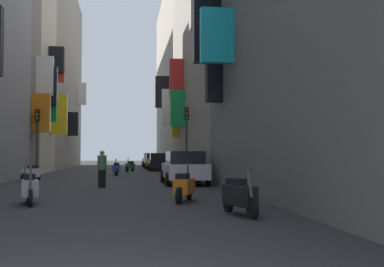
{
  "coord_description": "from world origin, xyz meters",
  "views": [
    {
      "loc": [
        1.01,
        -3.96,
        1.42
      ],
      "look_at": [
        4.44,
        20.83,
        2.52
      ],
      "focal_mm": 44.29,
      "sensor_mm": 36.0,
      "label": 1
    }
  ],
  "objects_px": {
    "pedestrian_crossing": "(102,163)",
    "scooter_green": "(130,166)",
    "parked_car_grey": "(151,160)",
    "pedestrian_near_left": "(102,169)",
    "parked_car_black": "(159,161)",
    "scooter_white": "(31,173)",
    "parked_car_yellow": "(153,161)",
    "scooter_orange": "(184,186)",
    "traffic_light_near_corner": "(187,130)",
    "scooter_black": "(239,195)",
    "traffic_light_far_corner": "(37,130)",
    "parked_car_white": "(184,167)",
    "scooter_silver": "(30,188)",
    "scooter_blue": "(116,169)"
  },
  "relations": [
    {
      "from": "pedestrian_crossing",
      "to": "scooter_green",
      "type": "bearing_deg",
      "value": 54.83
    },
    {
      "from": "parked_car_grey",
      "to": "pedestrian_near_left",
      "type": "distance_m",
      "value": 32.56
    },
    {
      "from": "parked_car_black",
      "to": "scooter_white",
      "type": "xyz_separation_m",
      "value": [
        -7.65,
        -15.86,
        -0.33
      ]
    },
    {
      "from": "parked_car_yellow",
      "to": "scooter_orange",
      "type": "height_order",
      "value": "parked_car_yellow"
    },
    {
      "from": "pedestrian_near_left",
      "to": "traffic_light_near_corner",
      "type": "relative_size",
      "value": 0.37
    },
    {
      "from": "parked_car_black",
      "to": "scooter_green",
      "type": "distance_m",
      "value": 3.45
    },
    {
      "from": "parked_car_grey",
      "to": "pedestrian_crossing",
      "type": "xyz_separation_m",
      "value": [
        -4.54,
        -17.04,
        -0.04
      ]
    },
    {
      "from": "parked_car_black",
      "to": "scooter_orange",
      "type": "bearing_deg",
      "value": -92.36
    },
    {
      "from": "parked_car_black",
      "to": "parked_car_grey",
      "type": "relative_size",
      "value": 0.96
    },
    {
      "from": "parked_car_grey",
      "to": "scooter_orange",
      "type": "relative_size",
      "value": 2.26
    },
    {
      "from": "scooter_black",
      "to": "parked_car_yellow",
      "type": "bearing_deg",
      "value": 89.97
    },
    {
      "from": "parked_car_black",
      "to": "scooter_white",
      "type": "bearing_deg",
      "value": -115.76
    },
    {
      "from": "parked_car_yellow",
      "to": "scooter_green",
      "type": "xyz_separation_m",
      "value": [
        -2.34,
        -7.94,
        -0.31
      ]
    },
    {
      "from": "scooter_orange",
      "to": "scooter_black",
      "type": "bearing_deg",
      "value": -74.73
    },
    {
      "from": "parked_car_black",
      "to": "traffic_light_far_corner",
      "type": "relative_size",
      "value": 0.91
    },
    {
      "from": "traffic_light_far_corner",
      "to": "parked_car_white",
      "type": "bearing_deg",
      "value": -46.49
    },
    {
      "from": "scooter_white",
      "to": "traffic_light_near_corner",
      "type": "bearing_deg",
      "value": 18.86
    },
    {
      "from": "scooter_silver",
      "to": "scooter_white",
      "type": "relative_size",
      "value": 1.03
    },
    {
      "from": "parked_car_yellow",
      "to": "pedestrian_crossing",
      "type": "height_order",
      "value": "pedestrian_crossing"
    },
    {
      "from": "parked_car_black",
      "to": "scooter_silver",
      "type": "xyz_separation_m",
      "value": [
        -5.54,
        -27.05,
        -0.33
      ]
    },
    {
      "from": "parked_car_grey",
      "to": "traffic_light_near_corner",
      "type": "distance_m",
      "value": 24.86
    },
    {
      "from": "scooter_silver",
      "to": "pedestrian_crossing",
      "type": "bearing_deg",
      "value": 87.56
    },
    {
      "from": "parked_car_black",
      "to": "pedestrian_crossing",
      "type": "distance_m",
      "value": 7.01
    },
    {
      "from": "scooter_orange",
      "to": "pedestrian_near_left",
      "type": "height_order",
      "value": "pedestrian_near_left"
    },
    {
      "from": "parked_car_white",
      "to": "scooter_orange",
      "type": "bearing_deg",
      "value": -96.98
    },
    {
      "from": "scooter_white",
      "to": "traffic_light_far_corner",
      "type": "distance_m",
      "value": 6.37
    },
    {
      "from": "parked_car_black",
      "to": "pedestrian_near_left",
      "type": "height_order",
      "value": "pedestrian_near_left"
    },
    {
      "from": "parked_car_white",
      "to": "parked_car_black",
      "type": "distance_m",
      "value": 18.81
    },
    {
      "from": "pedestrian_near_left",
      "to": "traffic_light_near_corner",
      "type": "distance_m",
      "value": 9.1
    },
    {
      "from": "scooter_white",
      "to": "traffic_light_near_corner",
      "type": "height_order",
      "value": "traffic_light_near_corner"
    },
    {
      "from": "scooter_blue",
      "to": "traffic_light_near_corner",
      "type": "xyz_separation_m",
      "value": [
        4.23,
        -3.99,
        2.41
      ]
    },
    {
      "from": "parked_car_black",
      "to": "scooter_green",
      "type": "xyz_separation_m",
      "value": [
        -2.53,
        -2.32,
        -0.33
      ]
    },
    {
      "from": "scooter_green",
      "to": "scooter_white",
      "type": "height_order",
      "value": "same"
    },
    {
      "from": "scooter_black",
      "to": "scooter_green",
      "type": "bearing_deg",
      "value": 94.76
    },
    {
      "from": "scooter_green",
      "to": "pedestrian_near_left",
      "type": "relative_size",
      "value": 1.17
    },
    {
      "from": "parked_car_grey",
      "to": "scooter_blue",
      "type": "height_order",
      "value": "parked_car_grey"
    },
    {
      "from": "traffic_light_near_corner",
      "to": "parked_car_yellow",
      "type": "bearing_deg",
      "value": 92.86
    },
    {
      "from": "scooter_white",
      "to": "parked_car_grey",
      "type": "bearing_deg",
      "value": 74.66
    },
    {
      "from": "parked_car_black",
      "to": "pedestrian_crossing",
      "type": "height_order",
      "value": "pedestrian_crossing"
    },
    {
      "from": "pedestrian_near_left",
      "to": "traffic_light_far_corner",
      "type": "distance_m",
      "value": 11.7
    },
    {
      "from": "scooter_orange",
      "to": "traffic_light_near_corner",
      "type": "distance_m",
      "value": 14.25
    },
    {
      "from": "parked_car_white",
      "to": "traffic_light_far_corner",
      "type": "height_order",
      "value": "traffic_light_far_corner"
    },
    {
      "from": "parked_car_black",
      "to": "parked_car_grey",
      "type": "distance_m",
      "value": 11.76
    },
    {
      "from": "parked_car_yellow",
      "to": "traffic_light_near_corner",
      "type": "height_order",
      "value": "traffic_light_near_corner"
    },
    {
      "from": "parked_car_black",
      "to": "scooter_black",
      "type": "bearing_deg",
      "value": -90.4
    },
    {
      "from": "scooter_green",
      "to": "scooter_black",
      "type": "distance_m",
      "value": 27.98
    },
    {
      "from": "parked_car_grey",
      "to": "scooter_green",
      "type": "xyz_separation_m",
      "value": [
        -2.46,
        -14.08,
        -0.33
      ]
    },
    {
      "from": "scooter_white",
      "to": "traffic_light_near_corner",
      "type": "xyz_separation_m",
      "value": [
        8.39,
        2.86,
        2.41
      ]
    },
    {
      "from": "scooter_silver",
      "to": "traffic_light_near_corner",
      "type": "height_order",
      "value": "traffic_light_near_corner"
    },
    {
      "from": "scooter_white",
      "to": "pedestrian_near_left",
      "type": "height_order",
      "value": "pedestrian_near_left"
    }
  ]
}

